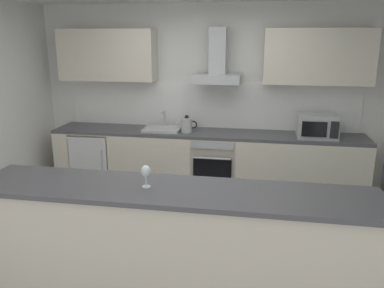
{
  "coord_description": "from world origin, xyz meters",
  "views": [
    {
      "loc": [
        0.72,
        -3.5,
        2.14
      ],
      "look_at": [
        0.02,
        0.43,
        1.05
      ],
      "focal_mm": 36.33,
      "sensor_mm": 36.0,
      "label": 1
    }
  ],
  "objects_px": {
    "sink": "(163,129)",
    "kettle": "(187,125)",
    "refrigerator": "(96,160)",
    "microwave": "(317,126)",
    "range_hood": "(217,66)",
    "wine_glass": "(146,172)",
    "oven": "(215,164)"
  },
  "relations": [
    {
      "from": "oven",
      "to": "range_hood",
      "type": "distance_m",
      "value": 1.33
    },
    {
      "from": "microwave",
      "to": "wine_glass",
      "type": "distance_m",
      "value": 2.81
    },
    {
      "from": "oven",
      "to": "kettle",
      "type": "bearing_deg",
      "value": -175.01
    },
    {
      "from": "sink",
      "to": "range_hood",
      "type": "bearing_deg",
      "value": 9.13
    },
    {
      "from": "refrigerator",
      "to": "microwave",
      "type": "relative_size",
      "value": 1.7
    },
    {
      "from": "sink",
      "to": "range_hood",
      "type": "xyz_separation_m",
      "value": [
        0.74,
        0.12,
        0.86
      ]
    },
    {
      "from": "oven",
      "to": "refrigerator",
      "type": "xyz_separation_m",
      "value": [
        -1.74,
        -0.0,
        -0.03
      ]
    },
    {
      "from": "microwave",
      "to": "sink",
      "type": "bearing_deg",
      "value": 178.91
    },
    {
      "from": "refrigerator",
      "to": "microwave",
      "type": "distance_m",
      "value": 3.12
    },
    {
      "from": "oven",
      "to": "microwave",
      "type": "height_order",
      "value": "microwave"
    },
    {
      "from": "kettle",
      "to": "oven",
      "type": "bearing_deg",
      "value": 4.99
    },
    {
      "from": "oven",
      "to": "wine_glass",
      "type": "xyz_separation_m",
      "value": [
        -0.27,
        -2.34,
        0.68
      ]
    },
    {
      "from": "wine_glass",
      "to": "refrigerator",
      "type": "bearing_deg",
      "value": 122.19
    },
    {
      "from": "refrigerator",
      "to": "kettle",
      "type": "height_order",
      "value": "kettle"
    },
    {
      "from": "refrigerator",
      "to": "microwave",
      "type": "bearing_deg",
      "value": -0.47
    },
    {
      "from": "oven",
      "to": "refrigerator",
      "type": "height_order",
      "value": "oven"
    },
    {
      "from": "refrigerator",
      "to": "kettle",
      "type": "xyz_separation_m",
      "value": [
        1.36,
        -0.03,
        0.58
      ]
    },
    {
      "from": "sink",
      "to": "oven",
      "type": "bearing_deg",
      "value": -0.85
    },
    {
      "from": "refrigerator",
      "to": "sink",
      "type": "height_order",
      "value": "sink"
    },
    {
      "from": "range_hood",
      "to": "refrigerator",
      "type": "bearing_deg",
      "value": -175.66
    },
    {
      "from": "wine_glass",
      "to": "microwave",
      "type": "bearing_deg",
      "value": 55.64
    },
    {
      "from": "kettle",
      "to": "range_hood",
      "type": "distance_m",
      "value": 0.89
    },
    {
      "from": "wine_glass",
      "to": "sink",
      "type": "bearing_deg",
      "value": 101.26
    },
    {
      "from": "refrigerator",
      "to": "wine_glass",
      "type": "bearing_deg",
      "value": -57.81
    },
    {
      "from": "refrigerator",
      "to": "sink",
      "type": "distance_m",
      "value": 1.12
    },
    {
      "from": "kettle",
      "to": "range_hood",
      "type": "bearing_deg",
      "value": 22.92
    },
    {
      "from": "microwave",
      "to": "sink",
      "type": "relative_size",
      "value": 1.0
    },
    {
      "from": "microwave",
      "to": "wine_glass",
      "type": "height_order",
      "value": "microwave"
    },
    {
      "from": "sink",
      "to": "kettle",
      "type": "distance_m",
      "value": 0.36
    },
    {
      "from": "oven",
      "to": "microwave",
      "type": "bearing_deg",
      "value": -1.22
    },
    {
      "from": "oven",
      "to": "wine_glass",
      "type": "height_order",
      "value": "wine_glass"
    },
    {
      "from": "refrigerator",
      "to": "wine_glass",
      "type": "relative_size",
      "value": 4.78
    }
  ]
}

